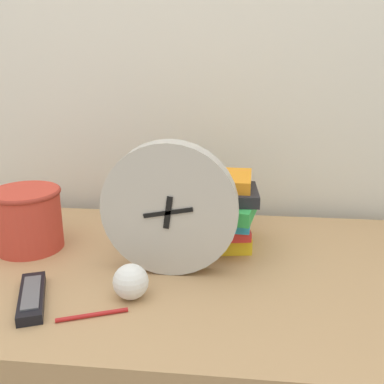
% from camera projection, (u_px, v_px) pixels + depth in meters
% --- Properties ---
extents(wall_back, '(6.00, 0.04, 2.40)m').
position_uv_depth(wall_back, '(184.00, 37.00, 1.24)').
color(wall_back, silver).
rests_on(wall_back, ground_plane).
extents(desk_clock, '(0.29, 0.05, 0.29)m').
position_uv_depth(desk_clock, '(170.00, 209.00, 0.94)').
color(desk_clock, '#B7B2A8').
rests_on(desk_clock, desk).
extents(book_stack, '(0.25, 0.21, 0.18)m').
position_uv_depth(book_stack, '(211.00, 211.00, 1.09)').
color(book_stack, yellow).
rests_on(book_stack, desk).
extents(basket, '(0.17, 0.17, 0.15)m').
position_uv_depth(basket, '(27.00, 217.00, 1.07)').
color(basket, '#C63D2D').
rests_on(basket, desk).
extents(tv_remote, '(0.10, 0.17, 0.02)m').
position_uv_depth(tv_remote, '(32.00, 297.00, 0.86)').
color(tv_remote, black).
rests_on(tv_remote, desk).
extents(crumpled_paper_ball, '(0.07, 0.07, 0.07)m').
position_uv_depth(crumpled_paper_ball, '(131.00, 282.00, 0.87)').
color(crumpled_paper_ball, white).
rests_on(crumpled_paper_ball, desk).
extents(pen, '(0.12, 0.06, 0.01)m').
position_uv_depth(pen, '(92.00, 315.00, 0.81)').
color(pen, '#B21E1E').
rests_on(pen, desk).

